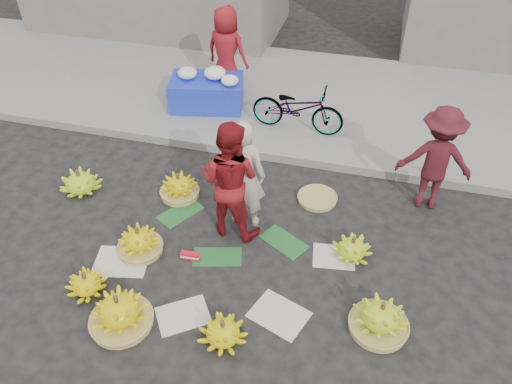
% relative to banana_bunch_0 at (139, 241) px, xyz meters
% --- Properties ---
extents(ground, '(80.00, 80.00, 0.00)m').
position_rel_banana_bunch_0_xyz_m(ground, '(1.14, 0.35, -0.18)').
color(ground, black).
rests_on(ground, ground).
extents(curb, '(40.00, 0.25, 0.15)m').
position_rel_banana_bunch_0_xyz_m(curb, '(1.14, 2.55, -0.10)').
color(curb, gray).
rests_on(curb, ground).
extents(sidewalk, '(40.00, 4.00, 0.12)m').
position_rel_banana_bunch_0_xyz_m(sidewalk, '(1.14, 4.65, -0.12)').
color(sidewalk, gray).
rests_on(sidewalk, ground).
extents(newspaper_scatter, '(3.20, 1.80, 0.00)m').
position_rel_banana_bunch_0_xyz_m(newspaper_scatter, '(1.14, -0.45, -0.17)').
color(newspaper_scatter, silver).
rests_on(newspaper_scatter, ground).
extents(banana_leaves, '(2.00, 1.00, 0.00)m').
position_rel_banana_bunch_0_xyz_m(banana_leaves, '(1.04, 0.55, -0.17)').
color(banana_leaves, '#1D5726').
rests_on(banana_leaves, ground).
extents(banana_bunch_0, '(0.59, 0.59, 0.42)m').
position_rel_banana_bunch_0_xyz_m(banana_bunch_0, '(0.00, 0.00, 0.00)').
color(banana_bunch_0, '#AE9249').
rests_on(banana_bunch_0, ground).
extents(banana_bunch_1, '(0.64, 0.64, 0.31)m').
position_rel_banana_bunch_0_xyz_m(banana_bunch_1, '(-0.34, -0.79, -0.04)').
color(banana_bunch_1, yellow).
rests_on(banana_bunch_1, ground).
extents(banana_bunch_2, '(0.72, 0.72, 0.49)m').
position_rel_banana_bunch_0_xyz_m(banana_bunch_2, '(0.29, -1.13, 0.04)').
color(banana_bunch_2, '#AE9249').
rests_on(banana_bunch_2, ground).
extents(banana_bunch_3, '(0.67, 0.67, 0.34)m').
position_rel_banana_bunch_0_xyz_m(banana_bunch_3, '(1.50, -1.04, -0.03)').
color(banana_bunch_3, yellow).
rests_on(banana_bunch_3, ground).
extents(banana_bunch_4, '(0.67, 0.67, 0.46)m').
position_rel_banana_bunch_0_xyz_m(banana_bunch_4, '(3.18, -0.44, 0.02)').
color(banana_bunch_4, '#AE9249').
rests_on(banana_bunch_4, ground).
extents(banana_bunch_5, '(0.53, 0.53, 0.33)m').
position_rel_banana_bunch_0_xyz_m(banana_bunch_5, '(2.76, 0.64, -0.04)').
color(banana_bunch_5, '#9BCB1D').
rests_on(banana_bunch_5, ground).
extents(banana_bunch_6, '(0.70, 0.70, 0.39)m').
position_rel_banana_bunch_0_xyz_m(banana_bunch_6, '(-1.42, 0.95, -0.00)').
color(banana_bunch_6, '#9BCB1D').
rests_on(banana_bunch_6, ground).
extents(banana_bunch_7, '(0.63, 0.63, 0.41)m').
position_rel_banana_bunch_0_xyz_m(banana_bunch_7, '(0.08, 1.23, -0.01)').
color(banana_bunch_7, '#AE9249').
rests_on(banana_bunch_7, ground).
extents(basket_spare, '(0.72, 0.72, 0.07)m').
position_rel_banana_bunch_0_xyz_m(basket_spare, '(2.13, 1.64, -0.14)').
color(basket_spare, '#AE9249').
rests_on(basket_spare, ground).
extents(incense_stack, '(0.26, 0.10, 0.10)m').
position_rel_banana_bunch_0_xyz_m(incense_stack, '(0.70, 0.03, -0.12)').
color(incense_stack, red).
rests_on(incense_stack, ground).
extents(vendor_cream, '(0.62, 0.41, 1.66)m').
position_rel_banana_bunch_0_xyz_m(vendor_cream, '(1.19, 0.93, 0.66)').
color(vendor_cream, beige).
rests_on(vendor_cream, ground).
extents(vendor_red, '(0.93, 0.77, 1.73)m').
position_rel_banana_bunch_0_xyz_m(vendor_red, '(1.06, 0.73, 0.69)').
color(vendor_red, maroon).
rests_on(vendor_red, ground).
extents(man_striped, '(1.06, 0.63, 1.62)m').
position_rel_banana_bunch_0_xyz_m(man_striped, '(3.70, 1.98, 0.63)').
color(man_striped, maroon).
rests_on(man_striped, ground).
extents(flower_table, '(1.46, 1.08, 0.77)m').
position_rel_banana_bunch_0_xyz_m(flower_table, '(-0.31, 3.72, 0.26)').
color(flower_table, '#1C2DBB').
rests_on(flower_table, sidewalk).
extents(grey_bucket, '(0.29, 0.29, 0.33)m').
position_rel_banana_bunch_0_xyz_m(grey_bucket, '(-0.85, 3.40, 0.11)').
color(grey_bucket, slate).
rests_on(grey_bucket, sidewalk).
extents(flower_vendor, '(0.92, 0.70, 1.69)m').
position_rel_banana_bunch_0_xyz_m(flower_vendor, '(-0.10, 4.33, 0.79)').
color(flower_vendor, maroon).
rests_on(flower_vendor, sidewalk).
extents(bicycle, '(0.66, 1.65, 0.85)m').
position_rel_banana_bunch_0_xyz_m(bicycle, '(1.48, 3.34, 0.37)').
color(bicycle, gray).
rests_on(bicycle, sidewalk).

